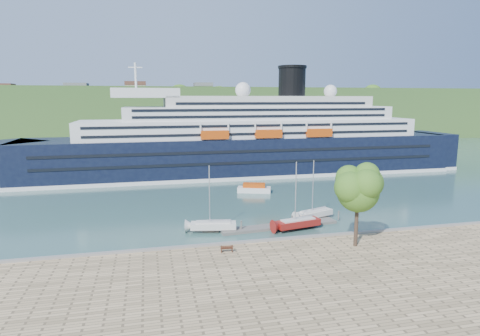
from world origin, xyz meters
name	(u,v)px	position (x,y,z in m)	size (l,w,h in m)	color
ground	(278,247)	(0.00, 0.00, 0.00)	(400.00, 400.00, 0.00)	#294A48
far_hillside	(181,114)	(0.00, 145.00, 12.00)	(400.00, 50.00, 24.00)	#295020
quay_coping	(279,239)	(0.00, -0.20, 1.15)	(220.00, 0.50, 0.30)	slate
cruise_ship	(243,120)	(7.53, 50.96, 13.59)	(121.04, 17.62, 27.18)	black
park_bench	(227,248)	(-7.25, -2.65, 1.49)	(1.51, 0.62, 0.97)	#4D2516
promenade_tree	(357,202)	(8.55, -4.19, 6.59)	(6.75, 6.75, 11.19)	#346B1C
floating_pontoon	(280,226)	(2.81, 7.65, 0.20)	(18.07, 2.21, 0.40)	#656159
sailboat_white_near	(213,201)	(-7.13, 7.83, 4.61)	(7.14, 1.98, 9.23)	silver
sailboat_red	(299,198)	(5.06, 6.08, 4.79)	(7.42, 2.06, 9.58)	maroon
sailboat_white_far	(315,191)	(9.46, 10.32, 4.53)	(7.01, 1.95, 9.05)	silver
tender_launch	(254,188)	(5.01, 30.52, 0.94)	(6.79, 2.32, 1.88)	#C4420B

